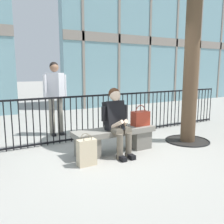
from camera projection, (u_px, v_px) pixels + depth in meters
ground_plane at (115, 152)px, 4.68m from camera, size 60.00×60.00×0.00m
stone_bench at (115, 138)px, 4.63m from camera, size 1.60×0.44×0.45m
seated_person_with_phone at (117, 119)px, 4.44m from camera, size 0.52×0.66×1.21m
handbag_on_bench at (140, 118)px, 4.86m from camera, size 0.34×0.20×0.40m
shopping_bag at (87, 152)px, 3.99m from camera, size 0.30×0.15×0.53m
bystander_at_railing at (55, 93)px, 5.76m from camera, size 0.55×0.44×1.71m
plaza_railing at (90, 117)px, 5.50m from camera, size 8.00×0.04×0.99m
building_facade_right at (162, 3)px, 11.25m from camera, size 9.65×0.43×9.00m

